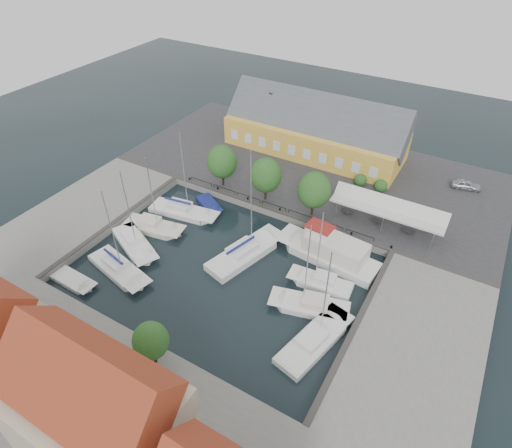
{
  "coord_description": "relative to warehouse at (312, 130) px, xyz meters",
  "views": [
    {
      "loc": [
        21.31,
        -30.49,
        34.96
      ],
      "look_at": [
        0.0,
        6.0,
        1.5
      ],
      "focal_mm": 30.0,
      "sensor_mm": 36.0,
      "label": 1
    }
  ],
  "objects": [
    {
      "name": "car_silver",
      "position": [
        23.98,
        0.33,
        -2.76
      ],
      "size": [
        4.18,
        2.36,
        1.34
      ],
      "primitive_type": "imported",
      "rotation": [
        0.0,
        0.0,
        1.78
      ],
      "color": "#A6A8AE",
      "rests_on": "north_quay"
    },
    {
      "name": "ground",
      "position": [
        2.6,
        -28.36,
        -4.43
      ],
      "size": [
        140.0,
        140.0,
        0.0
      ],
      "primitive_type": "plane",
      "color": "black",
      "rests_on": "ground"
    },
    {
      "name": "east_boat_a",
      "position": [
        13.5,
        -26.58,
        -4.17
      ],
      "size": [
        7.5,
        3.09,
        10.5
      ],
      "color": "white",
      "rests_on": "ground"
    },
    {
      "name": "west_quay",
      "position": [
        -19.4,
        -30.36,
        -3.93
      ],
      "size": [
        12.0,
        24.0,
        1.0
      ],
      "primitive_type": "cube",
      "color": "slate",
      "rests_on": "ground"
    },
    {
      "name": "launch_nw",
      "position": [
        -6.1,
        -20.43,
        -4.34
      ],
      "size": [
        5.36,
        4.24,
        0.88
      ],
      "color": "navy",
      "rests_on": "ground"
    },
    {
      "name": "east_boat_b",
      "position": [
        13.9,
        -30.19,
        -4.17
      ],
      "size": [
        8.85,
        4.8,
        11.61
      ],
      "color": "white",
      "rests_on": "ground"
    },
    {
      "name": "townhouses",
      "position": [
        4.52,
        -51.6,
        1.4
      ],
      "size": [
        36.3,
        8.5,
        12.0
      ],
      "color": "beige",
      "rests_on": "south_bank"
    },
    {
      "name": "launch_sw",
      "position": [
        -10.72,
        -40.16,
        -4.34
      ],
      "size": [
        5.75,
        2.3,
        0.98
      ],
      "color": "white",
      "rests_on": "ground"
    },
    {
      "name": "south_bank",
      "position": [
        2.6,
        -49.36,
        -3.93
      ],
      "size": [
        56.0,
        14.0,
        1.0
      ],
      "primitive_type": "cube",
      "color": "slate",
      "rests_on": "ground"
    },
    {
      "name": "quay_trees",
      "position": [
        0.6,
        -16.36,
        0.45
      ],
      "size": [
        18.2,
        4.2,
        6.3
      ],
      "color": "black",
      "rests_on": "north_quay"
    },
    {
      "name": "car_red",
      "position": [
        -3.28,
        -9.44,
        -2.78
      ],
      "size": [
        2.06,
        4.12,
        1.3
      ],
      "primitive_type": "imported",
      "rotation": [
        0.0,
        0.0,
        0.18
      ],
      "color": "maroon",
      "rests_on": "north_quay"
    },
    {
      "name": "west_boat_c",
      "position": [
        -9.13,
        -32.04,
        -4.17
      ],
      "size": [
        9.02,
        6.19,
        11.77
      ],
      "color": "white",
      "rests_on": "ground"
    },
    {
      "name": "east_boat_c",
      "position": [
        15.94,
        -34.11,
        -4.17
      ],
      "size": [
        5.03,
        9.82,
        11.98
      ],
      "color": "white",
      "rests_on": "ground"
    },
    {
      "name": "north_quay",
      "position": [
        2.6,
        -5.36,
        -3.93
      ],
      "size": [
        56.0,
        26.0,
        1.0
      ],
      "primitive_type": "cube",
      "color": "#2D2D30",
      "rests_on": "ground"
    },
    {
      "name": "tent_canopy",
      "position": [
        16.6,
        -13.86,
        -0.74
      ],
      "size": [
        14.0,
        4.0,
        2.83
      ],
      "color": "silver",
      "rests_on": "north_quay"
    },
    {
      "name": "west_boat_b",
      "position": [
        -9.39,
        -28.4,
        -4.17
      ],
      "size": [
        8.56,
        4.2,
        11.27
      ],
      "color": "silver",
      "rests_on": "ground"
    },
    {
      "name": "trawler",
      "position": [
        12.63,
        -22.1,
        -3.41
      ],
      "size": [
        13.19,
        5.07,
        5.0
      ],
      "color": "white",
      "rests_on": "ground"
    },
    {
      "name": "west_boat_a",
      "position": [
        -8.12,
        -23.75,
        -4.16
      ],
      "size": [
        10.07,
        4.15,
        12.81
      ],
      "color": "white",
      "rests_on": "ground"
    },
    {
      "name": "warehouse",
      "position": [
        0.0,
        0.0,
        0.0
      ],
      "size": [
        28.56,
        14.0,
        9.55
      ],
      "color": "gold",
      "rests_on": "north_quay"
    },
    {
      "name": "west_boat_d",
      "position": [
        -7.61,
        -36.29,
        -4.16
      ],
      "size": [
        9.53,
        4.67,
        12.23
      ],
      "color": "white",
      "rests_on": "ground"
    },
    {
      "name": "center_sailboat",
      "position": [
        3.64,
        -26.77,
        -4.07
      ],
      "size": [
        5.93,
        11.22,
        14.65
      ],
      "color": "white",
      "rests_on": "ground"
    },
    {
      "name": "east_quay",
      "position": [
        24.6,
        -30.36,
        -3.93
      ],
      "size": [
        12.0,
        24.0,
        1.0
      ],
      "primitive_type": "cube",
      "color": "slate",
      "rests_on": "ground"
    },
    {
      "name": "quay_edge_fittings",
      "position": [
        2.62,
        -23.61,
        -3.37
      ],
      "size": [
        56.0,
        24.72,
        0.4
      ],
      "color": "#383533",
      "rests_on": "north_quay"
    }
  ]
}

